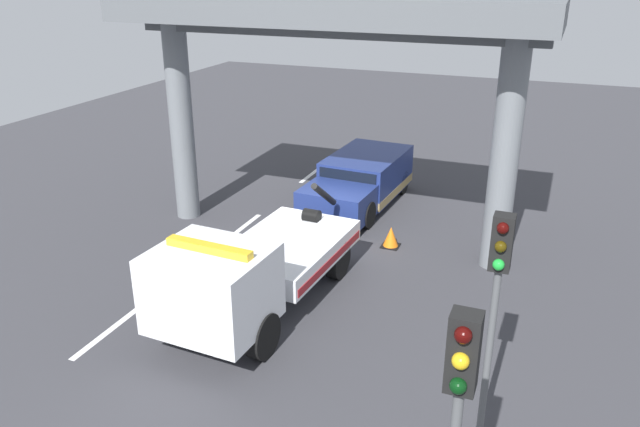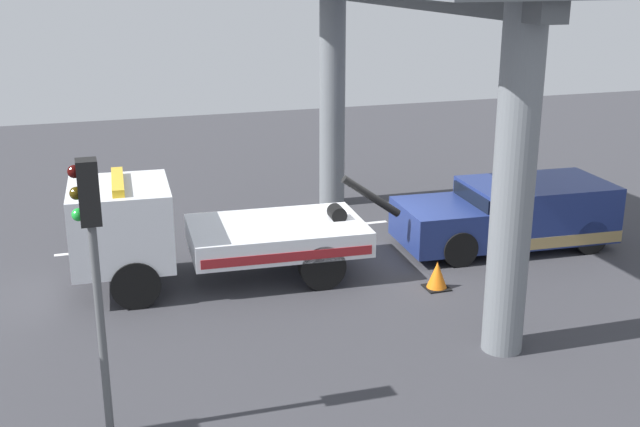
{
  "view_description": "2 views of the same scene",
  "coord_description": "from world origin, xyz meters",
  "px_view_note": "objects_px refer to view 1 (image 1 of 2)",
  "views": [
    {
      "loc": [
        15.52,
        6.13,
        7.72
      ],
      "look_at": [
        0.6,
        0.18,
        1.2
      ],
      "focal_mm": 35.26,
      "sensor_mm": 36.0,
      "label": 1
    },
    {
      "loc": [
        6.66,
        16.16,
        6.68
      ],
      "look_at": [
        1.64,
        0.55,
        1.49
      ],
      "focal_mm": 44.44,
      "sensor_mm": 36.0,
      "label": 2
    }
  ],
  "objects_px": {
    "traffic_light_far": "(457,414)",
    "traffic_cone_orange": "(391,237)",
    "tow_truck_white": "(248,271)",
    "towed_van_green": "(361,181)",
    "traffic_light_near": "(497,283)"
  },
  "relations": [
    {
      "from": "traffic_light_near",
      "to": "tow_truck_white",
      "type": "bearing_deg",
      "value": -110.73
    },
    {
      "from": "tow_truck_white",
      "to": "traffic_cone_orange",
      "type": "bearing_deg",
      "value": 158.49
    },
    {
      "from": "traffic_cone_orange",
      "to": "tow_truck_white",
      "type": "bearing_deg",
      "value": -21.51
    },
    {
      "from": "towed_van_green",
      "to": "traffic_light_far",
      "type": "xyz_separation_m",
      "value": [
        13.55,
        5.49,
        2.47
      ]
    },
    {
      "from": "traffic_cone_orange",
      "to": "traffic_light_far",
      "type": "bearing_deg",
      "value": 18.67
    },
    {
      "from": "tow_truck_white",
      "to": "traffic_light_far",
      "type": "relative_size",
      "value": 1.63
    },
    {
      "from": "tow_truck_white",
      "to": "traffic_light_near",
      "type": "distance_m",
      "value": 6.2
    },
    {
      "from": "tow_truck_white",
      "to": "traffic_light_far",
      "type": "height_order",
      "value": "traffic_light_far"
    },
    {
      "from": "traffic_light_far",
      "to": "traffic_cone_orange",
      "type": "height_order",
      "value": "traffic_light_far"
    },
    {
      "from": "traffic_light_near",
      "to": "towed_van_green",
      "type": "bearing_deg",
      "value": -151.37
    },
    {
      "from": "traffic_light_far",
      "to": "traffic_cone_orange",
      "type": "bearing_deg",
      "value": -161.33
    },
    {
      "from": "traffic_cone_orange",
      "to": "towed_van_green",
      "type": "bearing_deg",
      "value": -147.28
    },
    {
      "from": "towed_van_green",
      "to": "tow_truck_white",
      "type": "bearing_deg",
      "value": -0.33
    },
    {
      "from": "towed_van_green",
      "to": "traffic_light_far",
      "type": "distance_m",
      "value": 14.83
    },
    {
      "from": "traffic_light_near",
      "to": "traffic_cone_orange",
      "type": "relative_size",
      "value": 6.95
    }
  ]
}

